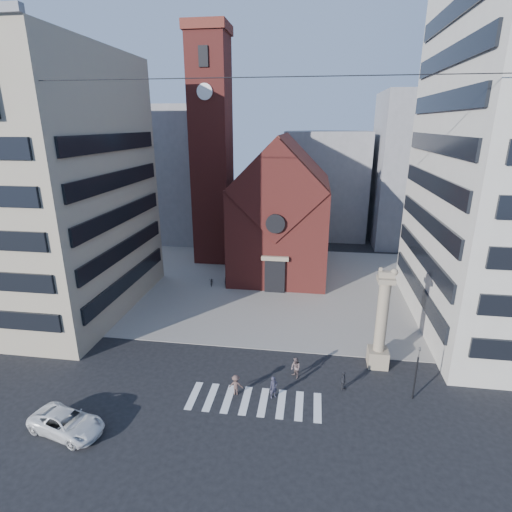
# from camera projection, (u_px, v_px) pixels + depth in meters

# --- Properties ---
(ground) EXTENTS (120.00, 120.00, 0.00)m
(ground) POSITION_uv_depth(u_px,v_px,m) (253.00, 376.00, 31.89)
(ground) COLOR black
(ground) RESTS_ON ground
(piazza) EXTENTS (46.00, 30.00, 0.05)m
(piazza) POSITION_uv_depth(u_px,v_px,m) (276.00, 285.00, 49.73)
(piazza) COLOR gray
(piazza) RESTS_ON ground
(zebra_crossing) EXTENTS (10.20, 3.20, 0.01)m
(zebra_crossing) POSITION_uv_depth(u_px,v_px,m) (254.00, 401.00, 29.00)
(zebra_crossing) COLOR white
(zebra_crossing) RESTS_ON ground
(church) EXTENTS (12.00, 16.65, 18.00)m
(church) POSITION_uv_depth(u_px,v_px,m) (282.00, 213.00, 52.88)
(church) COLOR maroon
(church) RESTS_ON ground
(campanile) EXTENTS (5.50, 5.50, 31.20)m
(campanile) POSITION_uv_depth(u_px,v_px,m) (212.00, 150.00, 54.59)
(campanile) COLOR maroon
(campanile) RESTS_ON ground
(building_left) EXTENTS (18.00, 20.00, 26.00)m
(building_left) POSITION_uv_depth(u_px,v_px,m) (34.00, 188.00, 40.48)
(building_left) COLOR gray
(building_left) RESTS_ON ground
(bg_block_left) EXTENTS (16.00, 14.00, 22.00)m
(bg_block_left) POSITION_uv_depth(u_px,v_px,m) (174.00, 174.00, 68.73)
(bg_block_left) COLOR gray
(bg_block_left) RESTS_ON ground
(bg_block_mid) EXTENTS (14.00, 12.00, 18.00)m
(bg_block_mid) POSITION_uv_depth(u_px,v_px,m) (325.00, 184.00, 70.48)
(bg_block_mid) COLOR gray
(bg_block_mid) RESTS_ON ground
(bg_block_right) EXTENTS (16.00, 14.00, 24.00)m
(bg_block_right) POSITION_uv_depth(u_px,v_px,m) (427.00, 170.00, 64.52)
(bg_block_right) COLOR gray
(bg_block_right) RESTS_ON ground
(lion_column) EXTENTS (1.63, 1.60, 8.68)m
(lion_column) POSITION_uv_depth(u_px,v_px,m) (381.00, 328.00, 32.24)
(lion_column) COLOR gray
(lion_column) RESTS_ON ground
(traffic_light) EXTENTS (0.13, 0.16, 4.30)m
(traffic_light) POSITION_uv_depth(u_px,v_px,m) (416.00, 372.00, 28.58)
(traffic_light) COLOR black
(traffic_light) RESTS_ON ground
(white_car) EXTENTS (5.49, 3.50, 1.41)m
(white_car) POSITION_uv_depth(u_px,v_px,m) (67.00, 423.00, 25.93)
(white_car) COLOR silver
(white_car) RESTS_ON ground
(pedestrian_0) EXTENTS (0.75, 0.71, 1.72)m
(pedestrian_0) POSITION_uv_depth(u_px,v_px,m) (274.00, 387.00, 29.18)
(pedestrian_0) COLOR #2C2B3B
(pedestrian_0) RESTS_ON ground
(pedestrian_1) EXTENTS (1.05, 1.08, 1.76)m
(pedestrian_1) POSITION_uv_depth(u_px,v_px,m) (296.00, 368.00, 31.46)
(pedestrian_1) COLOR #62504F
(pedestrian_1) RESTS_ON ground
(pedestrian_2) EXTENTS (0.46, 0.94, 1.54)m
(pedestrian_2) POSITION_uv_depth(u_px,v_px,m) (343.00, 381.00, 30.05)
(pedestrian_2) COLOR #24252B
(pedestrian_2) RESTS_ON ground
(pedestrian_3) EXTENTS (1.08, 0.67, 1.60)m
(pedestrian_3) POSITION_uv_depth(u_px,v_px,m) (236.00, 385.00, 29.55)
(pedestrian_3) COLOR #4E3934
(pedestrian_3) RESTS_ON ground
(scooter_0) EXTENTS (0.93, 1.80, 0.90)m
(scooter_0) POSITION_uv_depth(u_px,v_px,m) (212.00, 281.00, 49.72)
(scooter_0) COLOR black
(scooter_0) RESTS_ON piazza
(scooter_1) EXTENTS (0.80, 1.72, 1.00)m
(scooter_1) POSITION_uv_depth(u_px,v_px,m) (225.00, 282.00, 49.46)
(scooter_1) COLOR black
(scooter_1) RESTS_ON piazza
(scooter_2) EXTENTS (0.93, 1.80, 0.90)m
(scooter_2) POSITION_uv_depth(u_px,v_px,m) (239.00, 283.00, 49.24)
(scooter_2) COLOR black
(scooter_2) RESTS_ON piazza
(scooter_3) EXTENTS (0.80, 1.72, 1.00)m
(scooter_3) POSITION_uv_depth(u_px,v_px,m) (253.00, 283.00, 48.98)
(scooter_3) COLOR black
(scooter_3) RESTS_ON piazza
(scooter_4) EXTENTS (0.93, 1.80, 0.90)m
(scooter_4) POSITION_uv_depth(u_px,v_px,m) (267.00, 284.00, 48.76)
(scooter_4) COLOR black
(scooter_4) RESTS_ON piazza
(scooter_5) EXTENTS (0.80, 1.72, 1.00)m
(scooter_5) POSITION_uv_depth(u_px,v_px,m) (281.00, 285.00, 48.50)
(scooter_5) COLOR black
(scooter_5) RESTS_ON piazza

